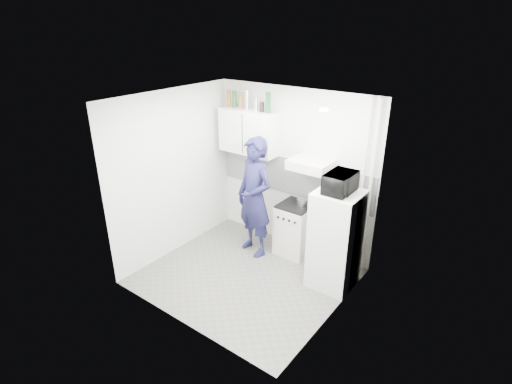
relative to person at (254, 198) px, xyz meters
The scene contains 24 objects.
floor 1.20m from the person, 63.63° to the right, with size 2.80×2.80×0.00m, color #57564C.
ceiling 1.79m from the person, 63.63° to the right, with size 2.80×2.80×0.00m, color white.
wall_back 0.77m from the person, 62.40° to the left, with size 2.80×2.80×0.00m, color silver.
wall_left 1.30m from the person, 149.33° to the right, with size 2.60×2.60×0.00m, color silver.
wall_right 1.87m from the person, 20.48° to the right, with size 2.60×2.60×0.00m, color silver.
person is the anchor object (origin of this frame).
stove 0.85m from the person, 33.64° to the left, with size 0.52×0.52×0.83m, color silver.
fridge 1.44m from the person, ahead, with size 0.60×0.60×1.44m, color white.
stove_top 0.66m from the person, 33.64° to the left, with size 0.50×0.50×0.03m, color black.
saucepan 0.74m from the person, 34.60° to the left, with size 0.16×0.16×0.09m, color silver.
microwave 1.54m from the person, ahead, with size 0.33×0.48×0.27m, color black.
bottle_a 1.67m from the person, 152.75° to the left, with size 0.06×0.06×0.27m, color brown.
bottle_b 1.61m from the person, 149.12° to the left, with size 0.07×0.07×0.27m, color #144C1E.
bottle_c 1.55m from the person, 144.14° to the left, with size 0.06×0.06×0.25m, color brown.
bottle_d 1.53m from the person, 137.44° to the left, with size 0.07×0.07×0.31m, color silver.
canister_a 1.44m from the person, 124.19° to the left, with size 0.08×0.08×0.21m, color silver.
canister_b 1.39m from the person, 112.96° to the left, with size 0.08×0.08×0.15m, color black.
bottle_e 1.46m from the person, 98.79° to the left, with size 0.08×0.08×0.31m, color #144C1E.
upper_cabinet 1.08m from the person, 134.90° to the left, with size 1.00×0.35×0.70m, color white.
range_hood 1.04m from the person, 25.02° to the left, with size 0.60×0.50×0.14m, color silver.
backsplash 0.71m from the person, 61.81° to the left, with size 2.74×0.03×0.60m, color white.
pipe_a 1.74m from the person, 18.09° to the left, with size 0.05×0.05×2.60m, color silver.
pipe_b 1.62m from the person, 19.43° to the left, with size 0.04×0.04×2.60m, color silver.
ceiling_spot_fixture 2.13m from the person, 18.52° to the right, with size 0.10×0.10×0.02m, color white.
Camera 1 is at (3.08, -3.86, 3.51)m, focal length 28.00 mm.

